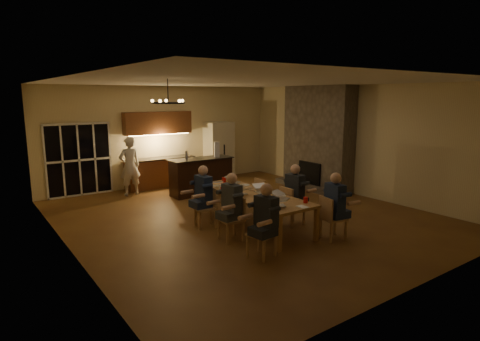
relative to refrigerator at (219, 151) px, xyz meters
name	(u,v)px	position (x,y,z in m)	size (l,w,h in m)	color
floor	(245,216)	(-1.90, -4.15, -1.00)	(9.00, 9.00, 0.00)	brown
back_wall	(164,136)	(-1.90, 0.37, 0.60)	(8.00, 0.04, 3.20)	beige
left_wall	(64,168)	(-5.92, -4.15, 0.60)	(0.04, 9.00, 3.20)	beige
right_wall	(356,140)	(2.12, -4.15, 0.60)	(0.04, 9.00, 3.20)	beige
ceiling	(245,81)	(-1.90, -4.15, 2.22)	(8.00, 9.00, 0.04)	white
french_doors	(79,160)	(-4.60, 0.32, 0.05)	(1.86, 0.08, 2.10)	black
fireplace	(318,138)	(1.80, -2.95, 0.60)	(0.58, 2.50, 3.20)	#5F564A
kitchenette	(160,150)	(-2.20, 0.05, 0.20)	(2.24, 0.68, 2.40)	brown
refrigerator	(219,151)	(0.00, 0.00, 0.00)	(0.90, 0.68, 2.00)	beige
dining_table	(251,210)	(-2.23, -4.82, -0.62)	(1.10, 3.19, 0.75)	tan
bar_island	(201,176)	(-1.63, -1.57, -0.46)	(1.92, 0.68, 1.08)	black
chair_left_near	(262,233)	(-3.14, -6.36, -0.55)	(0.44, 0.44, 0.89)	tan
chair_left_mid	(231,219)	(-3.10, -5.32, -0.55)	(0.44, 0.44, 0.89)	tan
chair_left_far	(205,208)	(-3.10, -4.30, -0.55)	(0.44, 0.44, 0.89)	tan
chair_right_near	(333,218)	(-1.36, -6.46, -0.55)	(0.44, 0.44, 0.89)	tan
chair_right_mid	(293,206)	(-1.41, -5.31, -0.55)	(0.44, 0.44, 0.89)	tan
chair_right_far	(266,196)	(-1.31, -4.25, -0.55)	(0.44, 0.44, 0.89)	tan
person_left_near	(266,222)	(-3.12, -6.46, -0.31)	(0.60, 0.60, 1.38)	#25292F
person_right_near	(335,206)	(-1.35, -6.47, -0.31)	(0.60, 0.60, 1.38)	#1C2846
person_left_mid	(232,207)	(-3.07, -5.30, -0.31)	(0.60, 0.60, 1.38)	#363C40
person_right_mid	(295,194)	(-1.33, -5.28, -0.31)	(0.60, 0.60, 1.38)	#25292F
person_left_far	(204,196)	(-3.09, -4.21, -0.31)	(0.60, 0.60, 1.38)	#1C2846
standing_person	(130,166)	(-3.38, -0.46, -0.13)	(0.63, 0.41, 1.73)	silver
chandelier	(168,103)	(-4.09, -4.67, 1.75)	(0.63, 0.63, 0.03)	black
laptop_a	(277,200)	(-2.44, -5.95, -0.14)	(0.32, 0.28, 0.23)	silver
laptop_b	(282,194)	(-2.02, -5.62, -0.14)	(0.32, 0.28, 0.23)	silver
laptop_c	(239,190)	(-2.51, -4.78, -0.14)	(0.32, 0.28, 0.23)	silver
laptop_d	(262,187)	(-1.93, -4.85, -0.14)	(0.32, 0.28, 0.23)	silver
laptop_e	(215,182)	(-2.49, -3.75, -0.14)	(0.32, 0.28, 0.23)	silver
laptop_f	(234,178)	(-1.90, -3.70, -0.14)	(0.32, 0.28, 0.23)	silver
mug_front	(261,196)	(-2.30, -5.27, -0.20)	(0.09, 0.09, 0.10)	white
mug_mid	(242,186)	(-2.08, -4.29, -0.20)	(0.07, 0.07, 0.10)	white
mug_back	(220,187)	(-2.54, -4.05, -0.20)	(0.07, 0.07, 0.10)	white
redcup_near	(306,200)	(-1.81, -6.11, -0.19)	(0.09, 0.09, 0.12)	red
redcup_mid	(223,189)	(-2.67, -4.36, -0.19)	(0.10, 0.10, 0.12)	red
redcup_far	(224,180)	(-2.06, -3.48, -0.19)	(0.10, 0.10, 0.12)	red
can_silver	(274,197)	(-2.17, -5.54, -0.19)	(0.07, 0.07, 0.12)	#B2B2B7
can_cola	(210,180)	(-2.39, -3.35, -0.19)	(0.07, 0.07, 0.12)	#3F0F0C
can_right	(256,187)	(-1.87, -4.56, -0.19)	(0.07, 0.07, 0.12)	#B2B2B7
plate_near	(280,196)	(-1.86, -5.37, -0.24)	(0.27, 0.27, 0.02)	white
plate_left	(262,203)	(-2.57, -5.64, -0.24)	(0.23, 0.23, 0.02)	white
plate_far	(245,185)	(-1.86, -4.08, -0.24)	(0.23, 0.23, 0.02)	white
notepad	(303,207)	(-2.08, -6.30, -0.24)	(0.16, 0.22, 0.01)	white
bar_bottle	(186,155)	(-2.07, -1.51, 0.20)	(0.08, 0.08, 0.24)	#99999E
bar_blender	(217,150)	(-1.13, -1.65, 0.31)	(0.15, 0.15, 0.46)	silver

